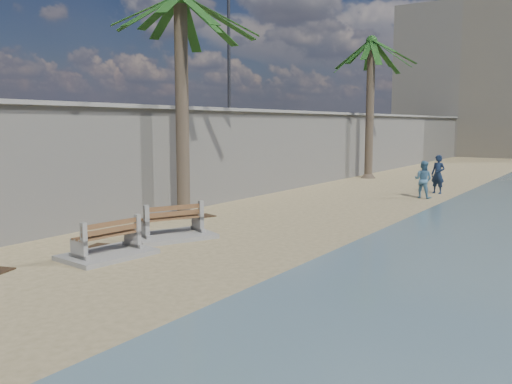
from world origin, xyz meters
The scene contains 13 objects.
ground_plane centered at (0.00, 0.00, 0.00)m, with size 140.00×140.00×0.00m, color tan.
seawall centered at (-5.20, 20.00, 1.75)m, with size 0.45×70.00×3.50m, color gray.
wall_cap centered at (-5.20, 20.00, 3.55)m, with size 0.80×70.00×0.12m, color gray.
end_building centered at (-2.00, 52.00, 7.00)m, with size 18.00×12.00×14.00m, color #B7AA93.
bench_near centered at (-2.03, 3.20, 0.36)m, with size 1.54×2.10×0.83m.
bench_far centered at (-2.21, 5.53, 0.38)m, with size 2.18×2.51×0.88m.
palm_mid centered at (-4.08, 8.14, 6.79)m, with size 5.00×5.00×7.78m.
palm_back centered at (-4.03, 23.48, 7.32)m, with size 5.00×5.00×8.33m.
streetlight centered at (-5.10, 12.00, 6.64)m, with size 0.28×0.28×5.12m.
person_a centered at (1.06, 18.82, 0.96)m, with size 0.69×0.47×1.92m, color #15223B.
person_b centered at (0.97, 16.99, 0.84)m, with size 0.81×0.63×1.68m, color teal.
debris_c centered at (-3.70, 8.56, 0.01)m, with size 0.78×0.62×0.03m, color #382616.
debris_d centered at (-3.01, 3.77, 0.01)m, with size 0.56×0.45×0.03m, color #382616.
Camera 1 is at (7.51, -4.92, 3.02)m, focal length 38.00 mm.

